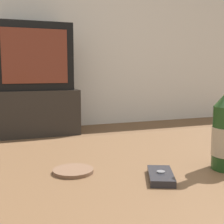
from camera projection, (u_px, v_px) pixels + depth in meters
back_wall at (12, 9)px, 3.31m from camera, size 8.00×0.05×2.60m
coffee_table at (119, 207)px, 0.63m from camera, size 1.27×0.86×0.44m
tv_stand at (34, 112)px, 3.22m from camera, size 0.86×0.48×0.46m
television at (33, 57)px, 3.14m from camera, size 0.75×0.43×0.66m
cell_phone at (161, 176)px, 0.64m from camera, size 0.09×0.11×0.02m
coaster at (73, 171)px, 0.68m from camera, size 0.09×0.09×0.01m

